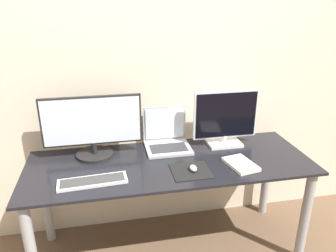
{
  "coord_description": "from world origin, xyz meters",
  "views": [
    {
      "loc": [
        -0.38,
        -1.51,
        1.7
      ],
      "look_at": [
        0.01,
        0.44,
        0.91
      ],
      "focal_mm": 35.0,
      "sensor_mm": 36.0,
      "label": 1
    }
  ],
  "objects_px": {
    "monitor_right": "(225,119)",
    "mouse": "(193,168)",
    "laptop": "(167,138)",
    "keyboard": "(93,181)",
    "book": "(241,164)",
    "monitor_left": "(92,127)"
  },
  "relations": [
    {
      "from": "laptop",
      "to": "book",
      "type": "bearing_deg",
      "value": -43.3
    },
    {
      "from": "monitor_left",
      "to": "monitor_right",
      "type": "distance_m",
      "value": 0.91
    },
    {
      "from": "monitor_left",
      "to": "laptop",
      "type": "relative_size",
      "value": 2.07
    },
    {
      "from": "monitor_right",
      "to": "book",
      "type": "height_order",
      "value": "monitor_right"
    },
    {
      "from": "monitor_left",
      "to": "monitor_right",
      "type": "height_order",
      "value": "monitor_left"
    },
    {
      "from": "monitor_right",
      "to": "mouse",
      "type": "distance_m",
      "value": 0.5
    },
    {
      "from": "keyboard",
      "to": "book",
      "type": "xyz_separation_m",
      "value": [
        0.91,
        0.02,
        0.0
      ]
    },
    {
      "from": "book",
      "to": "monitor_left",
      "type": "bearing_deg",
      "value": 160.1
    },
    {
      "from": "monitor_right",
      "to": "book",
      "type": "relative_size",
      "value": 1.85
    },
    {
      "from": "laptop",
      "to": "keyboard",
      "type": "bearing_deg",
      "value": -141.77
    },
    {
      "from": "monitor_right",
      "to": "book",
      "type": "bearing_deg",
      "value": -91.52
    },
    {
      "from": "laptop",
      "to": "mouse",
      "type": "xyz_separation_m",
      "value": [
        0.09,
        -0.39,
        -0.04
      ]
    },
    {
      "from": "monitor_left",
      "to": "book",
      "type": "height_order",
      "value": "monitor_left"
    },
    {
      "from": "monitor_left",
      "to": "book",
      "type": "relative_size",
      "value": 2.58
    },
    {
      "from": "monitor_left",
      "to": "laptop",
      "type": "distance_m",
      "value": 0.52
    },
    {
      "from": "monitor_right",
      "to": "keyboard",
      "type": "distance_m",
      "value": 1.0
    },
    {
      "from": "laptop",
      "to": "mouse",
      "type": "relative_size",
      "value": 4.57
    },
    {
      "from": "monitor_right",
      "to": "laptop",
      "type": "bearing_deg",
      "value": 172.79
    },
    {
      "from": "book",
      "to": "mouse",
      "type": "bearing_deg",
      "value": -178.1
    },
    {
      "from": "monitor_right",
      "to": "mouse",
      "type": "xyz_separation_m",
      "value": [
        -0.32,
        -0.34,
        -0.17
      ]
    },
    {
      "from": "mouse",
      "to": "book",
      "type": "relative_size",
      "value": 0.27
    },
    {
      "from": "monitor_left",
      "to": "mouse",
      "type": "xyz_separation_m",
      "value": [
        0.59,
        -0.34,
        -0.19
      ]
    }
  ]
}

